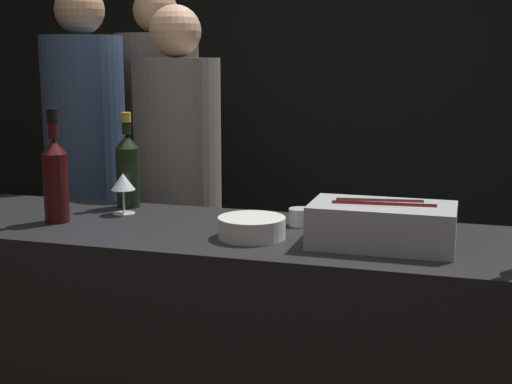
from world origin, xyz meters
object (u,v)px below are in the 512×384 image
Objects in this scene: wine_glass at (123,183)px; person_grey_polo at (179,189)px; bowl_white at (252,227)px; ice_bin_with_bottles at (381,222)px; person_in_hoodie at (87,169)px; candle_votive at (300,217)px; person_blond_tee at (159,159)px; champagne_bottle at (128,168)px; red_wine_bottle_black_foil at (55,176)px.

wine_glass is 0.54m from person_grey_polo.
wine_glass is (-0.52, 0.19, 0.07)m from bowl_white.
person_grey_polo is at bearing 142.93° from ice_bin_with_bottles.
person_grey_polo is (0.45, -0.04, -0.06)m from person_in_hoodie.
candle_votive is 1.32m from person_blond_tee.
wine_glass is at bearing 169.24° from ice_bin_with_bottles.
ice_bin_with_bottles is at bearing -16.89° from champagne_bottle.
red_wine_bottle_black_foil is 0.73m from person_grey_polo.
ice_bin_with_bottles is 2.87× the size of wine_glass.
ice_bin_with_bottles is at bearing -0.03° from red_wine_bottle_black_foil.
candle_votive is at bearing 62.40° from bowl_white.
person_grey_polo is (0.02, 0.41, -0.15)m from champagne_bottle.
person_grey_polo reaches higher than ice_bin_with_bottles.
ice_bin_with_bottles is 1.10× the size of red_wine_bottle_black_foil.
candle_votive is at bearing 147.33° from ice_bin_with_bottles.
ice_bin_with_bottles reaches higher than candle_votive.
champagne_bottle is (-0.94, 0.29, 0.07)m from ice_bin_with_bottles.
person_in_hoodie is at bearing 129.68° from wine_glass.
person_blond_tee reaches higher than candle_votive.
person_in_hoodie is 0.99× the size of person_blond_tee.
candle_votive is 0.04× the size of person_blond_tee.
champagne_bottle is at bearing -116.78° from person_in_hoodie.
champagne_bottle reaches higher than candle_votive.
person_in_hoodie is at bearing 151.83° from ice_bin_with_bottles.
ice_bin_with_bottles is 0.34m from candle_votive.
bowl_white is at bearing -117.60° from candle_votive.
candle_votive is 0.81m from red_wine_bottle_black_foil.
champagne_bottle reaches higher than wine_glass.
person_grey_polo is (-0.92, 0.70, -0.08)m from ice_bin_with_bottles.
person_blond_tee reaches higher than person_grey_polo.
red_wine_bottle_black_foil is 0.21× the size of person_blond_tee.
person_blond_tee is at bearing 125.61° from bowl_white.
wine_glass is at bearing -71.14° from champagne_bottle.
red_wine_bottle_black_foil is 0.80m from person_in_hoodie.
person_in_hoodie is (-1.37, 0.73, -0.02)m from ice_bin_with_bottles.
bowl_white is 0.65m from champagne_bottle.
person_blond_tee is at bearing 107.13° from champagne_bottle.
person_in_hoodie is at bearing 133.67° from champagne_bottle.
wine_glass is at bearing -179.22° from candle_votive.
red_wine_bottle_black_foil is (-0.68, 0.02, 0.12)m from bowl_white.
red_wine_bottle_black_foil reaches higher than wine_glass.
bowl_white is 0.11× the size of person_blond_tee.
candle_votive is at bearing -97.39° from person_in_hoodie.
person_grey_polo is (-0.64, 0.52, -0.04)m from candle_votive.
bowl_white is at bearing -24.87° from person_blond_tee.
red_wine_bottle_black_foil is 0.31m from champagne_bottle.
wine_glass is 0.08× the size of person_grey_polo.
red_wine_bottle_black_foil reaches higher than bowl_white.
person_in_hoodie reaches higher than candle_votive.
bowl_white is at bearing -177.61° from ice_bin_with_bottles.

